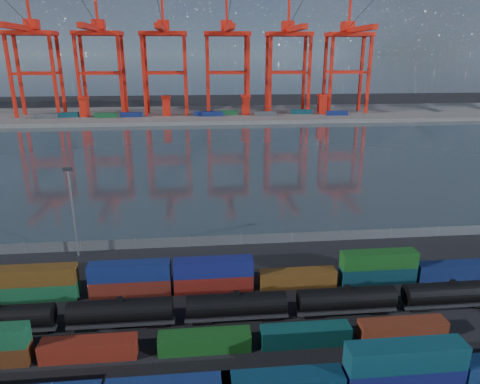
{
  "coord_description": "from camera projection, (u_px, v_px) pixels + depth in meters",
  "views": [
    {
      "loc": [
        -7.61,
        -47.16,
        34.98
      ],
      "look_at": [
        0.0,
        30.0,
        10.0
      ],
      "focal_mm": 32.0,
      "sensor_mm": 36.0,
      "label": 1
    }
  ],
  "objects": [
    {
      "name": "ground",
      "position": [
        262.0,
        334.0,
        56.11
      ],
      "size": [
        700.0,
        700.0,
        0.0
      ],
      "primitive_type": "plane",
      "color": "black",
      "rests_on": "ground"
    },
    {
      "name": "harbor_water",
      "position": [
        220.0,
        155.0,
        155.56
      ],
      "size": [
        700.0,
        700.0,
        0.0
      ],
      "primitive_type": "plane",
      "color": "#28353A",
      "rests_on": "ground"
    },
    {
      "name": "far_quay",
      "position": [
        210.0,
        114.0,
        254.72
      ],
      "size": [
        700.0,
        70.0,
        2.0
      ],
      "primitive_type": "cube",
      "color": "#514F4C",
      "rests_on": "ground"
    },
    {
      "name": "distant_mountains",
      "position": [
        214.0,
        0.0,
        1510.01
      ],
      "size": [
        2470.0,
        1100.0,
        520.0
      ],
      "color": "#1E2630",
      "rests_on": "ground"
    },
    {
      "name": "container_row_mid",
      "position": [
        303.0,
        332.0,
        53.77
      ],
      "size": [
        140.05,
        2.31,
        4.93
      ],
      "color": "#45494B",
      "rests_on": "ground"
    },
    {
      "name": "container_row_north",
      "position": [
        182.0,
        279.0,
        65.56
      ],
      "size": [
        140.52,
        2.47,
        5.27
      ],
      "color": "#101F52",
      "rests_on": "ground"
    },
    {
      "name": "tanker_string",
      "position": [
        121.0,
        312.0,
        57.1
      ],
      "size": [
        107.2,
        3.05,
        4.37
      ],
      "color": "black",
      "rests_on": "ground"
    },
    {
      "name": "waterfront_fence",
      "position": [
        241.0,
        240.0,
        82.32
      ],
      "size": [
        160.12,
        0.12,
        2.2
      ],
      "color": "#595B5E",
      "rests_on": "ground"
    },
    {
      "name": "yard_light_mast",
      "position": [
        73.0,
        208.0,
        75.08
      ],
      "size": [
        1.6,
        0.4,
        16.6
      ],
      "color": "slate",
      "rests_on": "ground"
    },
    {
      "name": "gantry_cranes",
      "position": [
        196.0,
        44.0,
        235.45
      ],
      "size": [
        200.51,
        48.98,
        66.33
      ],
      "color": "red",
      "rests_on": "ground"
    },
    {
      "name": "quay_containers",
      "position": [
        192.0,
        114.0,
        239.22
      ],
      "size": [
        172.58,
        10.99,
        2.6
      ],
      "color": "navy",
      "rests_on": "far_quay"
    },
    {
      "name": "straddle_carriers",
      "position": [
        206.0,
        105.0,
        242.92
      ],
      "size": [
        140.0,
        7.0,
        11.1
      ],
      "color": "red",
      "rests_on": "far_quay"
    }
  ]
}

